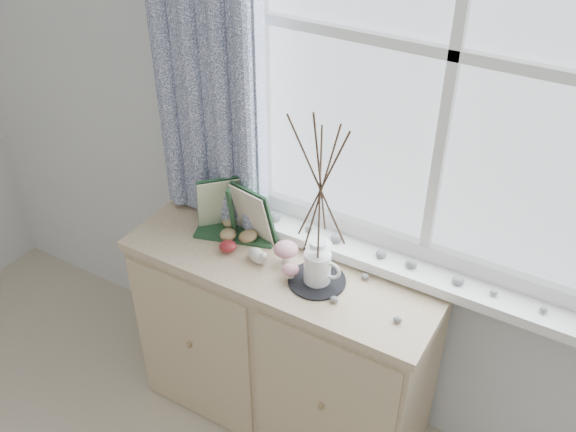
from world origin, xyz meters
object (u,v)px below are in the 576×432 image
(sideboard, at_px, (283,343))
(botanical_book, at_px, (229,213))
(twig_pitcher, at_px, (320,183))
(toadstool_cluster, at_px, (287,255))

(sideboard, xyz_separation_m, botanical_book, (-0.23, 0.01, 0.55))
(sideboard, xyz_separation_m, twig_pitcher, (0.16, -0.03, 0.83))
(sideboard, bearing_deg, botanical_book, 177.42)
(toadstool_cluster, xyz_separation_m, twig_pitcher, (0.13, -0.02, 0.36))
(sideboard, relative_size, twig_pitcher, 1.68)
(botanical_book, distance_m, toadstool_cluster, 0.27)
(botanical_book, xyz_separation_m, twig_pitcher, (0.39, -0.04, 0.29))
(sideboard, bearing_deg, twig_pitcher, -11.48)
(sideboard, relative_size, botanical_book, 3.34)
(botanical_book, height_order, twig_pitcher, twig_pitcher)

